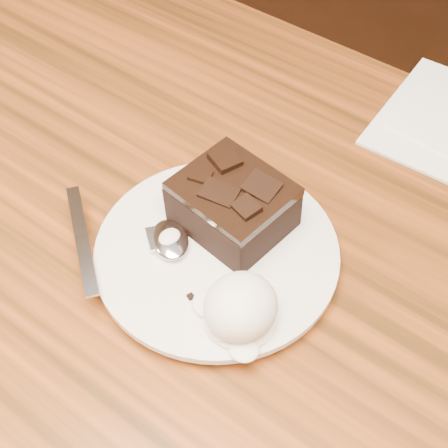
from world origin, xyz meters
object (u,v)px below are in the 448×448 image
Objects in this scene: ice_cream_scoop at (241,307)px; plate at (217,255)px; brownie at (233,207)px; spoon at (170,241)px.

plate is at bearing 142.09° from ice_cream_scoop.
plate is 0.07m from ice_cream_scoop.
ice_cream_scoop is at bearing -37.91° from plate.
plate is 3.50× the size of ice_cream_scoop.
brownie is (-0.01, 0.03, 0.03)m from plate.
spoon reaches higher than plate.
spoon is at bearing 165.22° from ice_cream_scoop.
brownie reaches higher than plate.
brownie is at bearing 129.81° from ice_cream_scoop.
brownie is at bearing 102.17° from plate.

